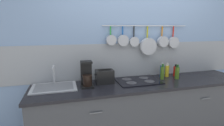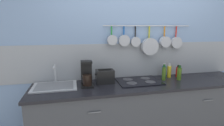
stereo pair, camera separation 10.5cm
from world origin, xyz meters
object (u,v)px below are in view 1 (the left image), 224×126
bottle_olive_oil (176,71)px  toaster (105,76)px  bottle_hot_sauce (167,71)px  bottle_sesame_oil (162,72)px  bottle_dish_soap (177,73)px  coffee_maker (87,76)px  bottle_cooking_wine (162,71)px

bottle_olive_oil → toaster: bearing=-177.6°
bottle_olive_oil → bottle_hot_sauce: bearing=177.9°
bottle_sesame_oil → bottle_olive_oil: bearing=19.0°
bottle_hot_sauce → bottle_olive_oil: 0.15m
bottle_dish_soap → bottle_olive_oil: bearing=61.5°
coffee_maker → bottle_cooking_wine: size_ratio=1.57×
bottle_dish_soap → bottle_olive_oil: 0.16m
toaster → bottle_dish_soap: (1.06, -0.10, 0.00)m
bottle_cooking_wine → bottle_dish_soap: bottle_dish_soap is taller
toaster → bottle_sesame_oil: 0.84m
bottle_sesame_oil → bottle_olive_oil: (0.29, 0.10, -0.02)m
bottle_dish_soap → bottle_olive_oil: size_ratio=1.16×
coffee_maker → toaster: (0.25, 0.08, -0.04)m
bottle_sesame_oil → bottle_hot_sauce: bottle_sesame_oil is taller
bottle_olive_oil → bottle_sesame_oil: bearing=-161.0°
bottle_sesame_oil → bottle_olive_oil: size_ratio=1.25×
coffee_maker → bottle_olive_oil: (1.38, 0.13, -0.06)m
toaster → bottle_sesame_oil: bearing=-3.7°
bottle_hot_sauce → bottle_cooking_wine: bearing=168.2°
toaster → bottle_hot_sauce: (0.99, 0.05, 0.00)m
coffee_maker → bottle_dish_soap: (1.31, -0.02, -0.04)m
toaster → coffee_maker: bearing=-162.7°
bottle_cooking_wine → bottle_hot_sauce: same height
toaster → bottle_olive_oil: (1.14, 0.05, -0.01)m
toaster → bottle_cooking_wine: size_ratio=1.21×
coffee_maker → bottle_hot_sauce: 1.24m
bottle_hot_sauce → bottle_olive_oil: size_ratio=1.15×
bottle_hot_sauce → bottle_dish_soap: bearing=-64.2°
bottle_cooking_wine → bottle_hot_sauce: size_ratio=1.00×
coffee_maker → bottle_dish_soap: coffee_maker is taller
bottle_cooking_wine → coffee_maker: bearing=-172.8°
coffee_maker → bottle_cooking_wine: bearing=7.2°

